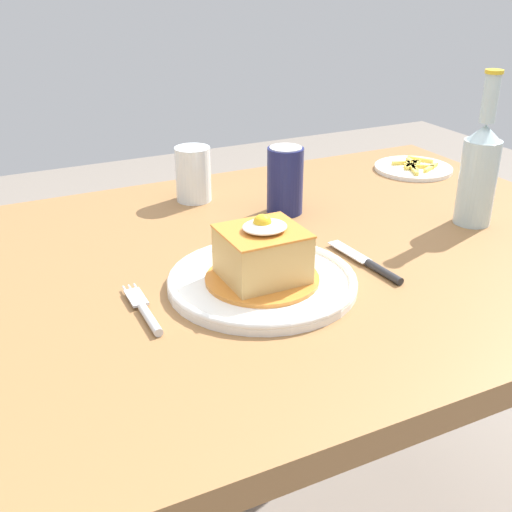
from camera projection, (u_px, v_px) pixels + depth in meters
dining_table at (207, 322)px, 1.02m from camera, size 1.47×0.84×0.72m
main_plate at (262, 281)px, 0.91m from camera, size 0.27×0.27×0.02m
sandwich_meal at (262, 256)px, 0.90m from camera, size 0.16×0.16×0.10m
fork at (145, 312)px, 0.84m from camera, size 0.02×0.14×0.01m
knife at (373, 266)px, 0.96m from camera, size 0.03×0.17×0.01m
soda_can at (285, 180)px, 1.16m from camera, size 0.07×0.07×0.12m
beer_bottle_clear at (479, 169)px, 1.09m from camera, size 0.06×0.06×0.27m
drinking_glass at (193, 178)px, 1.22m from camera, size 0.07×0.07×0.10m
side_plate_fries at (413, 168)px, 1.41m from camera, size 0.17×0.17×0.02m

